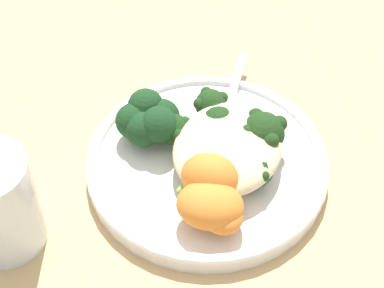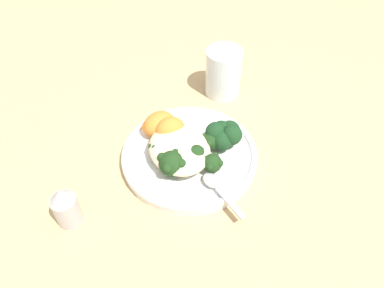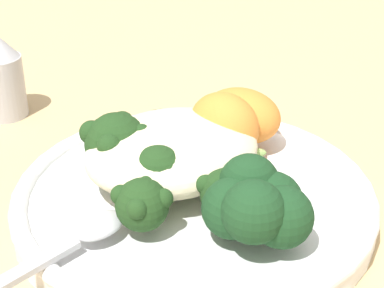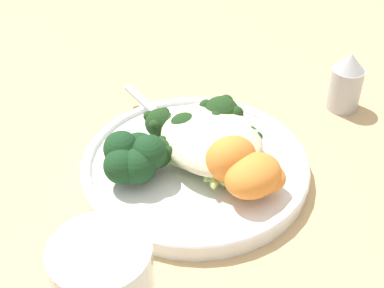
{
  "view_description": "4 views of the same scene",
  "coord_description": "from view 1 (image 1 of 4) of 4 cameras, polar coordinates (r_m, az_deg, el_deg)",
  "views": [
    {
      "loc": [
        0.37,
        0.16,
        0.51
      ],
      "look_at": [
        0.01,
        -0.01,
        0.05
      ],
      "focal_mm": 60.0,
      "sensor_mm": 36.0,
      "label": 1
    },
    {
      "loc": [
        -0.42,
        0.16,
        0.52
      ],
      "look_at": [
        -0.02,
        -0.0,
        0.05
      ],
      "focal_mm": 35.0,
      "sensor_mm": 36.0,
      "label": 2
    },
    {
      "loc": [
        -0.22,
        -0.29,
        0.25
      ],
      "look_at": [
        0.0,
        0.02,
        0.04
      ],
      "focal_mm": 60.0,
      "sensor_mm": 36.0,
      "label": 3
    },
    {
      "loc": [
        0.39,
        -0.17,
        0.38
      ],
      "look_at": [
        0.01,
        -0.01,
        0.06
      ],
      "focal_mm": 50.0,
      "sensor_mm": 36.0,
      "label": 4
    }
  ],
  "objects": [
    {
      "name": "ground_plane",
      "position": [
        0.65,
        1.05,
        -2.88
      ],
      "size": [
        4.0,
        4.0,
        0.0
      ],
      "primitive_type": "plane",
      "color": "tan"
    },
    {
      "name": "plate",
      "position": [
        0.64,
        1.48,
        -1.76
      ],
      "size": [
        0.24,
        0.24,
        0.02
      ],
      "color": "white",
      "rests_on": "ground_plane"
    },
    {
      "name": "quinoa_mound",
      "position": [
        0.62,
        3.22,
        -0.33
      ],
      "size": [
        0.12,
        0.1,
        0.04
      ],
      "primitive_type": "ellipsoid",
      "color": "beige",
      "rests_on": "plate"
    },
    {
      "name": "broccoli_stalk_0",
      "position": [
        0.61,
        4.67,
        -2.52
      ],
      "size": [
        0.06,
        0.08,
        0.03
      ],
      "rotation": [
        0.0,
        0.0,
        2.08
      ],
      "color": "#8EB25B",
      "rests_on": "plate"
    },
    {
      "name": "broccoli_stalk_1",
      "position": [
        0.63,
        5.52,
        0.38
      ],
      "size": [
        0.12,
        0.08,
        0.04
      ],
      "rotation": [
        0.0,
        0.0,
        2.63
      ],
      "color": "#8EB25B",
      "rests_on": "plate"
    },
    {
      "name": "broccoli_stalk_2",
      "position": [
        0.63,
        2.43,
        0.77
      ],
      "size": [
        0.11,
        0.04,
        0.04
      ],
      "rotation": [
        0.0,
        0.0,
        3.18
      ],
      "color": "#8EB25B",
      "rests_on": "plate"
    },
    {
      "name": "broccoli_stalk_3",
      "position": [
        0.65,
        1.5,
        2.34
      ],
      "size": [
        0.12,
        0.05,
        0.03
      ],
      "rotation": [
        0.0,
        0.0,
        3.44
      ],
      "color": "#8EB25B",
      "rests_on": "plate"
    },
    {
      "name": "broccoli_stalk_4",
      "position": [
        0.63,
        -0.97,
        -0.02
      ],
      "size": [
        0.08,
        0.09,
        0.03
      ],
      "rotation": [
        0.0,
        0.0,
        4.0
      ],
      "color": "#8EB25B",
      "rests_on": "plate"
    },
    {
      "name": "sweet_potato_chunk_0",
      "position": [
        0.59,
        1.61,
        -2.99
      ],
      "size": [
        0.05,
        0.06,
        0.05
      ],
      "primitive_type": "ellipsoid",
      "rotation": [
        0.0,
        0.0,
        1.68
      ],
      "color": "orange",
      "rests_on": "plate"
    },
    {
      "name": "sweet_potato_chunk_1",
      "position": [
        0.6,
        1.91,
        -2.3
      ],
      "size": [
        0.05,
        0.04,
        0.03
      ],
      "primitive_type": "ellipsoid",
      "rotation": [
        0.0,
        0.0,
        3.22
      ],
      "color": "orange",
      "rests_on": "plate"
    },
    {
      "name": "sweet_potato_chunk_2",
      "position": [
        0.57,
        1.61,
        -5.46
      ],
      "size": [
        0.06,
        0.07,
        0.04
      ],
      "primitive_type": "ellipsoid",
      "rotation": [
        0.0,
        0.0,
        1.86
      ],
      "color": "orange",
      "rests_on": "plate"
    },
    {
      "name": "sweet_potato_chunk_3",
      "position": [
        0.58,
        2.48,
        -5.94
      ],
      "size": [
        0.06,
        0.07,
        0.03
      ],
      "primitive_type": "ellipsoid",
      "rotation": [
        0.0,
        0.0,
        0.84
      ],
      "color": "orange",
      "rests_on": "plate"
    },
    {
      "name": "kale_tuft",
      "position": [
        0.64,
        -3.9,
        2.13
      ],
      "size": [
        0.06,
        0.07,
        0.04
      ],
      "color": "#193D1E",
      "rests_on": "plate"
    },
    {
      "name": "spoon",
      "position": [
        0.69,
        3.57,
        4.45
      ],
      "size": [
        0.1,
        0.04,
        0.01
      ],
      "rotation": [
        0.0,
        0.0,
        3.33
      ],
      "color": "#B7B7BC",
      "rests_on": "plate"
    }
  ]
}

